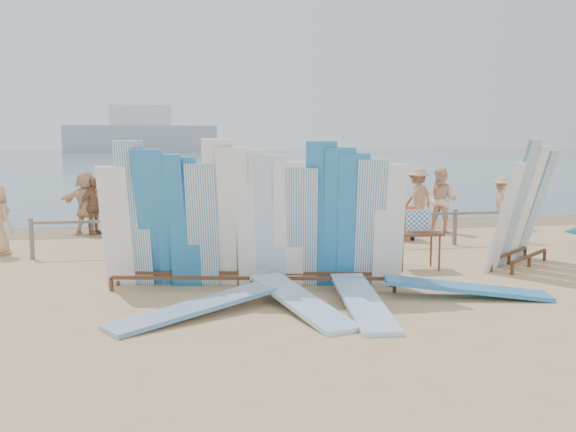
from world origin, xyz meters
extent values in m
plane|color=tan|center=(0.00, 0.00, 0.00)|extent=(160.00, 160.00, 0.00)
cube|color=#436577|center=(0.00, 128.00, 0.00)|extent=(320.00, 240.00, 0.02)
cube|color=olive|center=(0.00, 7.20, 0.00)|extent=(40.00, 2.60, 0.01)
cube|color=#999EA3|center=(-12.00, 180.00, 4.02)|extent=(45.00, 8.00, 8.00)
cube|color=silver|center=(-12.00, 180.00, 11.02)|extent=(18.00, 6.00, 6.00)
cube|color=#7A695C|center=(0.00, 3.00, 0.80)|extent=(12.00, 0.06, 0.06)
cube|color=#7A695C|center=(-6.00, 3.00, 0.45)|extent=(0.08, 0.08, 0.90)
cube|color=#7A695C|center=(-4.00, 3.00, 0.45)|extent=(0.08, 0.08, 0.90)
cube|color=#7A695C|center=(-2.00, 3.00, 0.45)|extent=(0.08, 0.08, 0.90)
cube|color=#7A695C|center=(0.00, 3.00, 0.45)|extent=(0.08, 0.08, 0.90)
cube|color=#7A695C|center=(2.00, 3.00, 0.45)|extent=(0.08, 0.08, 0.90)
cube|color=#7A695C|center=(4.00, 3.00, 0.45)|extent=(0.08, 0.08, 0.90)
cube|color=#7A695C|center=(6.00, 3.00, 0.45)|extent=(0.08, 0.08, 0.90)
cube|color=brown|center=(-1.61, -0.87, 0.23)|extent=(4.79, 1.05, 0.06)
cube|color=brown|center=(-1.53, -0.47, 0.23)|extent=(4.79, 1.05, 0.06)
cube|color=white|center=(-3.90, -0.18, 1.08)|extent=(0.61, 0.62, 2.16)
cube|color=silver|center=(-3.59, -0.25, 1.30)|extent=(0.63, 0.70, 2.59)
cube|color=#2577BA|center=(-3.28, -0.31, 1.22)|extent=(0.67, 0.89, 2.45)
cube|color=#2577BA|center=(-2.97, -0.38, 1.18)|extent=(0.65, 0.82, 2.37)
cube|color=#2577BA|center=(-2.74, -0.43, 1.16)|extent=(0.61, 0.59, 2.31)
cube|color=silver|center=(-2.43, -0.49, 1.10)|extent=(0.62, 0.64, 2.21)
cube|color=white|center=(-2.12, -0.55, 1.31)|extent=(0.65, 0.82, 2.62)
cube|color=white|center=(-1.89, -0.60, 1.24)|extent=(0.68, 0.94, 2.48)
cube|color=white|center=(-1.58, -0.67, 1.23)|extent=(0.62, 0.64, 2.45)
cube|color=#91BBE9|center=(-1.27, -0.73, 1.18)|extent=(0.62, 0.65, 2.35)
cube|color=white|center=(-0.96, -0.80, 1.12)|extent=(0.63, 0.69, 2.25)
cube|color=silver|center=(-0.73, -0.84, 1.07)|extent=(0.64, 0.75, 2.13)
cube|color=#2577BA|center=(-0.42, -0.91, 1.29)|extent=(0.64, 0.75, 2.58)
cube|color=#2577BA|center=(-0.11, -0.97, 1.24)|extent=(0.64, 0.77, 2.48)
cube|color=#2577BA|center=(0.12, -1.02, 1.19)|extent=(0.64, 0.74, 2.38)
cube|color=silver|center=(0.43, -1.09, 1.14)|extent=(0.64, 0.75, 2.28)
cube|color=white|center=(0.74, -1.15, 1.10)|extent=(0.62, 0.66, 2.20)
cube|color=brown|center=(4.25, 0.12, 0.24)|extent=(1.52, 1.24, 0.06)
cube|color=brown|center=(3.99, 0.45, 0.24)|extent=(1.52, 1.24, 0.06)
cube|color=white|center=(3.43, -0.27, 1.09)|extent=(0.76, 0.77, 2.19)
cube|color=silver|center=(3.89, 0.10, 1.31)|extent=(0.85, 0.88, 2.61)
cube|color=white|center=(4.35, 0.47, 1.25)|extent=(0.87, 0.90, 2.51)
cube|color=silver|center=(4.82, 0.84, 1.20)|extent=(0.88, 0.91, 2.40)
cube|color=brown|center=(1.92, 0.40, 0.74)|extent=(0.96, 0.71, 0.05)
cube|color=white|center=(1.92, 0.40, 1.01)|extent=(0.49, 0.07, 0.43)
cube|color=silver|center=(-2.64, -2.23, 0.00)|extent=(2.61, 1.85, 0.27)
cube|color=#91BBE9|center=(-0.11, -2.33, 0.00)|extent=(0.82, 2.74, 0.28)
cube|color=#91BBE9|center=(-1.05, -2.17, 0.00)|extent=(1.24, 2.75, 0.30)
cube|color=#2577BA|center=(1.82, -1.93, 0.00)|extent=(2.75, 1.23, 0.32)
cube|color=red|center=(0.48, 4.18, 0.30)|extent=(0.67, 0.65, 0.05)
cube|color=red|center=(0.58, 4.39, 0.57)|extent=(0.54, 0.36, 0.52)
cube|color=red|center=(0.53, 3.76, 0.34)|extent=(0.78, 0.76, 0.05)
cube|color=red|center=(0.40, 3.98, 0.64)|extent=(0.60, 0.45, 0.59)
cube|color=red|center=(3.05, 4.20, 0.59)|extent=(0.48, 0.81, 0.59)
cube|color=red|center=(3.05, 4.53, 0.97)|extent=(0.48, 0.18, 0.37)
imported|color=#8C6042|center=(-3.77, 5.43, 0.85)|extent=(0.40, 0.65, 1.71)
imported|color=#8C6042|center=(2.62, 5.65, 0.78)|extent=(0.58, 0.65, 1.57)
imported|color=#8C6042|center=(-5.12, 6.54, 0.80)|extent=(0.92, 0.98, 1.60)
imported|color=tan|center=(6.82, 5.68, 0.78)|extent=(0.83, 1.09, 1.57)
imported|color=tan|center=(0.64, 4.89, 0.81)|extent=(0.71, 0.88, 1.62)
imported|color=tan|center=(4.21, 5.94, 0.93)|extent=(1.29, 0.97, 1.85)
imported|color=beige|center=(-0.34, 6.00, 0.95)|extent=(1.62, 1.66, 1.89)
imported|color=beige|center=(-5.33, 6.69, 0.90)|extent=(1.76, 1.11, 1.81)
imported|color=beige|center=(4.57, 5.03, 0.93)|extent=(0.96, 0.92, 1.86)
camera|label=1|loc=(-2.91, -11.06, 2.53)|focal=38.00mm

